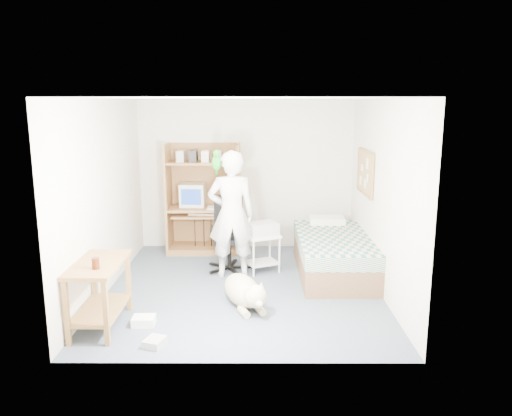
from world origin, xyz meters
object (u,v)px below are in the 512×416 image
at_px(office_chair, 229,244).
at_px(printer_cart, 262,247).
at_px(person, 231,214).
at_px(side_desk, 99,285).
at_px(bed, 333,254).
at_px(computer_hutch, 204,203).
at_px(dog, 244,291).

height_order(office_chair, printer_cart, office_chair).
distance_m(office_chair, person, 0.61).
height_order(side_desk, person, person).
xyz_separation_m(bed, office_chair, (-1.53, 0.17, 0.10)).
height_order(bed, office_chair, office_chair).
bearing_deg(computer_hutch, dog, -72.85).
xyz_separation_m(bed, side_desk, (-2.85, -1.82, 0.21)).
height_order(computer_hutch, printer_cart, computer_hutch).
relative_size(bed, dog, 1.79).
height_order(side_desk, office_chair, office_chair).
bearing_deg(office_chair, person, -85.47).
relative_size(side_desk, person, 0.55).
bearing_deg(computer_hutch, bed, -29.29).
relative_size(computer_hutch, side_desk, 1.80).
xyz_separation_m(person, dog, (0.20, -1.10, -0.71)).
relative_size(computer_hutch, dog, 1.59).
distance_m(computer_hutch, office_chair, 1.14).
bearing_deg(dog, bed, 22.84).
height_order(computer_hutch, dog, computer_hutch).
height_order(bed, printer_cart, bed).
relative_size(computer_hutch, person, 0.99).
height_order(person, dog, person).
relative_size(bed, office_chair, 1.85).
height_order(bed, dog, bed).
bearing_deg(bed, dog, -135.83).
distance_m(dog, printer_cart, 1.32).
relative_size(bed, person, 1.11).
bearing_deg(side_desk, bed, 32.50).
bearing_deg(office_chair, computer_hutch, 110.46).
bearing_deg(bed, printer_cart, 177.32).
xyz_separation_m(person, printer_cart, (0.43, 0.19, -0.53)).
bearing_deg(person, computer_hutch, -73.17).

